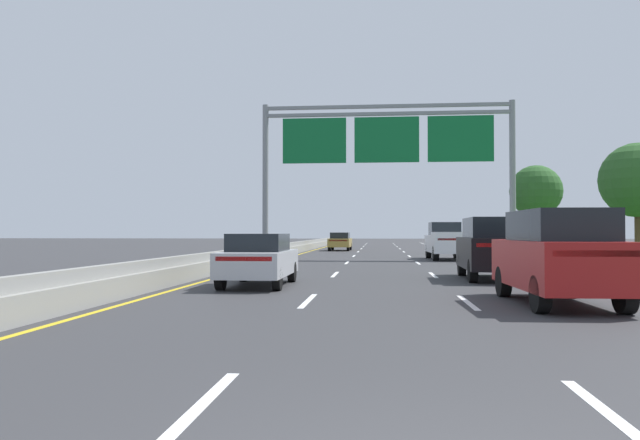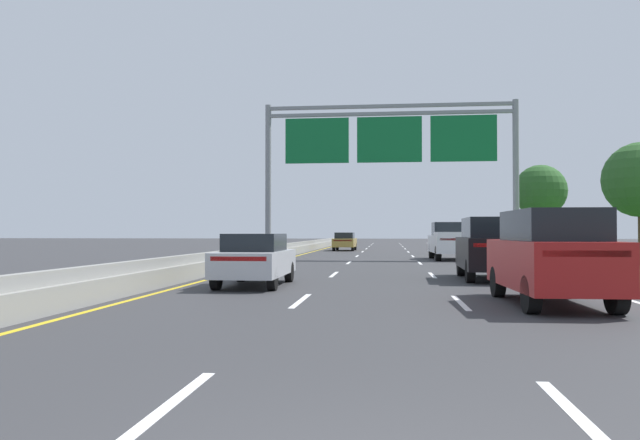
{
  "view_description": "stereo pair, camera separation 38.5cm",
  "coord_description": "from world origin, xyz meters",
  "px_view_note": "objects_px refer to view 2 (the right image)",
  "views": [
    {
      "loc": [
        -0.19,
        -3.95,
        1.63
      ],
      "look_at": [
        -2.68,
        22.15,
        2.13
      ],
      "focal_mm": 34.59,
      "sensor_mm": 36.0,
      "label": 1
    },
    {
      "loc": [
        0.19,
        -3.91,
        1.63
      ],
      "look_at": [
        -2.68,
        22.15,
        2.13
      ],
      "focal_mm": 34.59,
      "sensor_mm": 36.0,
      "label": 2
    }
  ],
  "objects_px": {
    "pickup_truck_white": "(449,241)",
    "car_red_right_lane_suv": "(550,256)",
    "roadside_tree_far": "(540,191)",
    "overhead_sign_gantry": "(389,147)",
    "car_gold_left_lane_sedan": "(345,241)",
    "car_black_right_lane_suv": "(490,247)",
    "car_silver_left_lane_sedan": "(255,259)"
  },
  "relations": [
    {
      "from": "pickup_truck_white",
      "to": "car_gold_left_lane_sedan",
      "type": "relative_size",
      "value": 1.23
    },
    {
      "from": "pickup_truck_white",
      "to": "roadside_tree_far",
      "type": "bearing_deg",
      "value": -50.62
    },
    {
      "from": "pickup_truck_white",
      "to": "car_silver_left_lane_sedan",
      "type": "height_order",
      "value": "pickup_truck_white"
    },
    {
      "from": "pickup_truck_white",
      "to": "car_black_right_lane_suv",
      "type": "relative_size",
      "value": 1.15
    },
    {
      "from": "car_black_right_lane_suv",
      "to": "car_red_right_lane_suv",
      "type": "bearing_deg",
      "value": -177.52
    },
    {
      "from": "car_gold_left_lane_sedan",
      "to": "overhead_sign_gantry",
      "type": "bearing_deg",
      "value": -166.05
    },
    {
      "from": "car_gold_left_lane_sedan",
      "to": "roadside_tree_far",
      "type": "xyz_separation_m",
      "value": [
        13.86,
        -11.02,
        3.53
      ]
    },
    {
      "from": "car_black_right_lane_suv",
      "to": "roadside_tree_far",
      "type": "height_order",
      "value": "roadside_tree_far"
    },
    {
      "from": "pickup_truck_white",
      "to": "car_gold_left_lane_sedan",
      "type": "distance_m",
      "value": 18.23
    },
    {
      "from": "car_red_right_lane_suv",
      "to": "car_black_right_lane_suv",
      "type": "bearing_deg",
      "value": -0.5
    },
    {
      "from": "car_silver_left_lane_sedan",
      "to": "car_gold_left_lane_sedan",
      "type": "height_order",
      "value": "same"
    },
    {
      "from": "pickup_truck_white",
      "to": "car_red_right_lane_suv",
      "type": "xyz_separation_m",
      "value": [
        0.01,
        -22.55,
        0.02
      ]
    },
    {
      "from": "car_black_right_lane_suv",
      "to": "roadside_tree_far",
      "type": "bearing_deg",
      "value": -16.32
    },
    {
      "from": "car_silver_left_lane_sedan",
      "to": "car_black_right_lane_suv",
      "type": "height_order",
      "value": "car_black_right_lane_suv"
    },
    {
      "from": "car_silver_left_lane_sedan",
      "to": "car_gold_left_lane_sedan",
      "type": "bearing_deg",
      "value": -0.74
    },
    {
      "from": "car_red_right_lane_suv",
      "to": "roadside_tree_far",
      "type": "bearing_deg",
      "value": -14.62
    },
    {
      "from": "car_black_right_lane_suv",
      "to": "roadside_tree_far",
      "type": "distance_m",
      "value": 22.18
    },
    {
      "from": "overhead_sign_gantry",
      "to": "roadside_tree_far",
      "type": "relative_size",
      "value": 2.47
    },
    {
      "from": "overhead_sign_gantry",
      "to": "car_red_right_lane_suv",
      "type": "xyz_separation_m",
      "value": [
        3.49,
        -22.63,
        -5.58
      ]
    },
    {
      "from": "car_silver_left_lane_sedan",
      "to": "car_black_right_lane_suv",
      "type": "relative_size",
      "value": 0.93
    },
    {
      "from": "overhead_sign_gantry",
      "to": "roadside_tree_far",
      "type": "distance_m",
      "value": 11.73
    },
    {
      "from": "car_red_right_lane_suv",
      "to": "car_gold_left_lane_sedan",
      "type": "height_order",
      "value": "car_red_right_lane_suv"
    },
    {
      "from": "car_gold_left_lane_sedan",
      "to": "car_red_right_lane_suv",
      "type": "bearing_deg",
      "value": -168.44
    },
    {
      "from": "car_black_right_lane_suv",
      "to": "overhead_sign_gantry",
      "type": "bearing_deg",
      "value": 13.8
    },
    {
      "from": "car_gold_left_lane_sedan",
      "to": "car_black_right_lane_suv",
      "type": "height_order",
      "value": "car_black_right_lane_suv"
    },
    {
      "from": "car_silver_left_lane_sedan",
      "to": "roadside_tree_far",
      "type": "relative_size",
      "value": 0.72
    },
    {
      "from": "pickup_truck_white",
      "to": "car_silver_left_lane_sedan",
      "type": "bearing_deg",
      "value": 156.18
    },
    {
      "from": "pickup_truck_white",
      "to": "roadside_tree_far",
      "type": "xyz_separation_m",
      "value": [
        6.56,
        5.69,
        3.27
      ]
    },
    {
      "from": "car_silver_left_lane_sedan",
      "to": "roadside_tree_far",
      "type": "xyz_separation_m",
      "value": [
        14.13,
        24.16,
        3.53
      ]
    },
    {
      "from": "roadside_tree_far",
      "to": "car_silver_left_lane_sedan",
      "type": "bearing_deg",
      "value": -120.32
    },
    {
      "from": "overhead_sign_gantry",
      "to": "car_silver_left_lane_sedan",
      "type": "bearing_deg",
      "value": -102.42
    },
    {
      "from": "pickup_truck_white",
      "to": "roadside_tree_far",
      "type": "relative_size",
      "value": 0.89
    }
  ]
}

